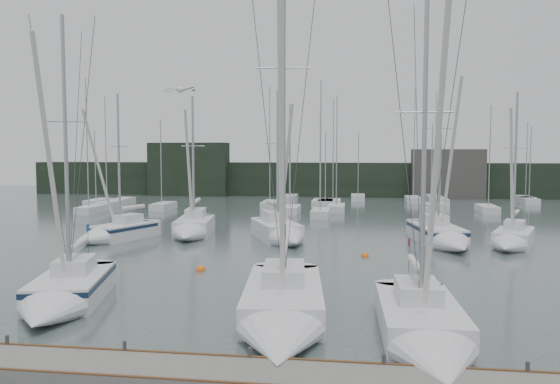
{
  "coord_description": "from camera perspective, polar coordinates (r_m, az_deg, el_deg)",
  "views": [
    {
      "loc": [
        5.14,
        -19.89,
        6.62
      ],
      "look_at": [
        1.66,
        5.0,
        4.77
      ],
      "focal_mm": 35.0,
      "sensor_mm": 36.0,
      "label": 1
    }
  ],
  "objects": [
    {
      "name": "far_building_right",
      "position": [
        80.98,
        17.1,
        1.82
      ],
      "size": [
        10.0,
        3.0,
        7.0
      ],
      "primitive_type": "cube",
      "color": "#454340",
      "rests_on": "ground"
    },
    {
      "name": "buoy_b",
      "position": [
        35.23,
        8.87,
        -6.66
      ],
      "size": [
        0.52,
        0.52,
        0.52
      ],
      "primitive_type": "sphere",
      "color": "orange",
      "rests_on": "ground"
    },
    {
      "name": "sailboat_near_center",
      "position": [
        20.79,
        0.21,
        -12.75
      ],
      "size": [
        4.22,
        11.25,
        16.86
      ],
      "rotation": [
        0.0,
        0.0,
        0.11
      ],
      "color": "silver",
      "rests_on": "ground"
    },
    {
      "name": "far_treeline",
      "position": [
        82.15,
        4.37,
        1.33
      ],
      "size": [
        90.0,
        4.0,
        5.0
      ],
      "primitive_type": "cube",
      "color": "black",
      "rests_on": "ground"
    },
    {
      "name": "sailboat_near_right",
      "position": [
        19.37,
        15.12,
        -14.26
      ],
      "size": [
        3.05,
        9.12,
        13.56
      ],
      "rotation": [
        0.0,
        0.0,
        0.03
      ],
      "color": "silver",
      "rests_on": "ground"
    },
    {
      "name": "sailboat_mid_b",
      "position": [
        43.05,
        -9.21,
        -3.88
      ],
      "size": [
        3.8,
        8.39,
        11.81
      ],
      "rotation": [
        0.0,
        0.0,
        0.15
      ],
      "color": "silver",
      "rests_on": "ground"
    },
    {
      "name": "ground",
      "position": [
        21.58,
        -6.39,
        -13.67
      ],
      "size": [
        160.0,
        160.0,
        0.0
      ],
      "primitive_type": "plane",
      "color": "#43524F",
      "rests_on": "ground"
    },
    {
      "name": "far_building_left",
      "position": [
        83.79,
        -9.51,
        2.37
      ],
      "size": [
        12.0,
        3.0,
        8.0
      ],
      "primitive_type": "cube",
      "color": "black",
      "rests_on": "ground"
    },
    {
      "name": "buoy_a",
      "position": [
        31.12,
        -8.29,
        -8.1
      ],
      "size": [
        0.56,
        0.56,
        0.56
      ],
      "primitive_type": "sphere",
      "color": "orange",
      "rests_on": "ground"
    },
    {
      "name": "dock",
      "position": [
        17.0,
        -10.78,
        -18.03
      ],
      "size": [
        24.0,
        2.0,
        0.4
      ],
      "primitive_type": "cube",
      "color": "slate",
      "rests_on": "ground"
    },
    {
      "name": "sailboat_mid_d",
      "position": [
        40.18,
        16.68,
        -4.53
      ],
      "size": [
        4.17,
        9.32,
        13.9
      ],
      "rotation": [
        0.0,
        0.0,
        0.16
      ],
      "color": "silver",
      "rests_on": "ground"
    },
    {
      "name": "seagull",
      "position": [
        20.98,
        -10.41,
        10.47
      ],
      "size": [
        1.13,
        0.52,
        0.22
      ],
      "rotation": [
        0.0,
        0.0,
        -0.16
      ],
      "color": "white",
      "rests_on": "ground"
    },
    {
      "name": "sailboat_near_left",
      "position": [
        25.08,
        -21.81,
        -10.06
      ],
      "size": [
        4.62,
        8.67,
        13.39
      ],
      "rotation": [
        0.0,
        0.0,
        0.24
      ],
      "color": "silver",
      "rests_on": "ground"
    },
    {
      "name": "sailboat_mid_e",
      "position": [
        40.71,
        23.01,
        -4.71
      ],
      "size": [
        4.61,
        6.95,
        11.46
      ],
      "rotation": [
        0.0,
        0.0,
        -0.38
      ],
      "color": "silver",
      "rests_on": "ground"
    },
    {
      "name": "mast_forest",
      "position": [
        65.79,
        4.81,
        -1.16
      ],
      "size": [
        55.2,
        24.67,
        14.77
      ],
      "color": "silver",
      "rests_on": "ground"
    },
    {
      "name": "sailboat_mid_a",
      "position": [
        42.46,
        -17.17,
        -4.14
      ],
      "size": [
        4.82,
        7.38,
        11.68
      ],
      "rotation": [
        0.0,
        0.0,
        -0.38
      ],
      "color": "silver",
      "rests_on": "ground"
    },
    {
      "name": "sailboat_mid_c",
      "position": [
        40.05,
        0.18,
        -4.38
      ],
      "size": [
        5.58,
        8.03,
        12.01
      ],
      "rotation": [
        0.0,
        0.0,
        0.43
      ],
      "color": "silver",
      "rests_on": "ground"
    }
  ]
}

